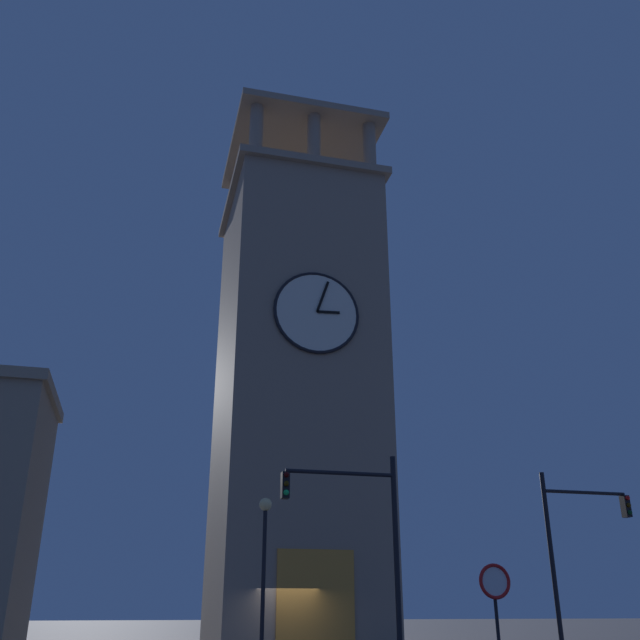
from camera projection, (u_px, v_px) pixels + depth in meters
clocktower at (296, 391)px, 35.31m from camera, size 7.98×9.03×30.07m
traffic_signal_near at (360, 527)px, 20.15m from camera, size 3.50×0.41×6.03m
traffic_signal_mid at (576, 538)px, 23.77m from camera, size 3.38×0.41×6.15m
street_lamp at (264, 547)px, 23.55m from camera, size 0.44×0.44×5.30m
no_horn_sign at (495, 591)px, 15.87m from camera, size 0.78×0.14×2.72m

